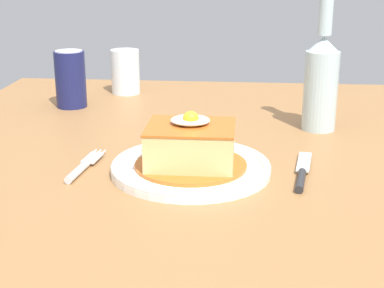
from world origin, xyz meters
The scene contains 8 objects.
dining_table centered at (0.00, 0.00, 0.66)m, with size 1.15×1.03×0.77m.
main_plate centered at (-0.06, -0.16, 0.78)m, with size 0.25×0.25×0.02m.
sandwich_meal centered at (-0.06, -0.16, 0.82)m, with size 0.17×0.17×0.09m.
fork centered at (-0.22, -0.17, 0.78)m, with size 0.03×0.14×0.01m.
knife centered at (0.11, -0.17, 0.78)m, with size 0.04×0.17×0.01m.
soda_can centered at (-0.35, 0.22, 0.83)m, with size 0.07×0.07×0.12m.
beer_bottle_clear centered at (0.17, 0.09, 0.87)m, with size 0.06×0.06×0.27m.
drinking_glass centered at (-0.26, 0.36, 0.82)m, with size 0.07×0.07×0.10m.
Camera 1 is at (0.02, -1.00, 1.10)m, focal length 54.86 mm.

